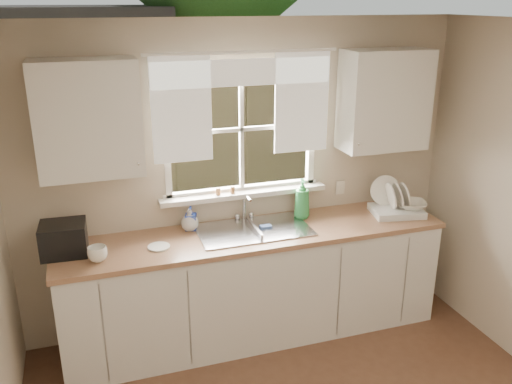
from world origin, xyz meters
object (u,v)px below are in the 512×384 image
object	(u,v)px
soap_bottle_a	(302,199)
cup	(98,254)
dish_rack	(396,206)
black_appliance	(64,239)

from	to	relation	value
soap_bottle_a	cup	size ratio (longest dim) A/B	2.44
dish_rack	black_appliance	world-z (taller)	dish_rack
dish_rack	black_appliance	xyz separation A→B (m)	(-2.65, 0.08, 0.05)
dish_rack	soap_bottle_a	size ratio (longest dim) A/B	1.39
soap_bottle_a	black_appliance	world-z (taller)	soap_bottle_a
dish_rack	black_appliance	distance (m)	2.65
cup	black_appliance	bearing A→B (deg)	129.10
black_appliance	dish_rack	bearing A→B (deg)	1.70
dish_rack	cup	bearing A→B (deg)	-177.18
soap_bottle_a	black_appliance	size ratio (longest dim) A/B	1.06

